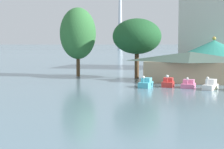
{
  "coord_description": "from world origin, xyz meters",
  "views": [
    {
      "loc": [
        12.53,
        -12.99,
        6.15
      ],
      "look_at": [
        3.59,
        20.98,
        3.04
      ],
      "focal_mm": 58.51,
      "sensor_mm": 36.0,
      "label": 1
    }
  ],
  "objects_px": {
    "green_roof_pavilion": "(214,55)",
    "shoreline_tree_tall_left": "(78,34)",
    "pedal_boat_white": "(210,85)",
    "shoreline_tree_mid": "(137,36)",
    "pedal_boat_red": "(168,83)",
    "pedal_boat_cyan": "(146,83)",
    "boathouse": "(190,66)",
    "pedal_boat_pink": "(188,84)"
  },
  "relations": [
    {
      "from": "pedal_boat_red",
      "to": "pedal_boat_pink",
      "type": "xyz_separation_m",
      "value": [
        2.78,
        -0.26,
        -0.07
      ]
    },
    {
      "from": "shoreline_tree_tall_left",
      "to": "shoreline_tree_mid",
      "type": "distance_m",
      "value": 10.98
    },
    {
      "from": "pedal_boat_red",
      "to": "shoreline_tree_tall_left",
      "type": "bearing_deg",
      "value": -122.44
    },
    {
      "from": "pedal_boat_cyan",
      "to": "pedal_boat_white",
      "type": "height_order",
      "value": "pedal_boat_white"
    },
    {
      "from": "pedal_boat_white",
      "to": "boathouse",
      "type": "height_order",
      "value": "boathouse"
    },
    {
      "from": "pedal_boat_white",
      "to": "boathouse",
      "type": "bearing_deg",
      "value": -143.05
    },
    {
      "from": "green_roof_pavilion",
      "to": "pedal_boat_red",
      "type": "bearing_deg",
      "value": -105.96
    },
    {
      "from": "shoreline_tree_tall_left",
      "to": "shoreline_tree_mid",
      "type": "relative_size",
      "value": 1.21
    },
    {
      "from": "boathouse",
      "to": "shoreline_tree_mid",
      "type": "height_order",
      "value": "shoreline_tree_mid"
    },
    {
      "from": "pedal_boat_pink",
      "to": "boathouse",
      "type": "bearing_deg",
      "value": -172.72
    },
    {
      "from": "pedal_boat_cyan",
      "to": "boathouse",
      "type": "relative_size",
      "value": 0.2
    },
    {
      "from": "shoreline_tree_mid",
      "to": "pedal_boat_red",
      "type": "bearing_deg",
      "value": -59.15
    },
    {
      "from": "pedal_boat_red",
      "to": "boathouse",
      "type": "distance_m",
      "value": 7.92
    },
    {
      "from": "boathouse",
      "to": "green_roof_pavilion",
      "type": "bearing_deg",
      "value": 76.0
    },
    {
      "from": "pedal_boat_pink",
      "to": "green_roof_pavilion",
      "type": "height_order",
      "value": "green_roof_pavilion"
    },
    {
      "from": "pedal_boat_white",
      "to": "shoreline_tree_mid",
      "type": "relative_size",
      "value": 0.31
    },
    {
      "from": "boathouse",
      "to": "green_roof_pavilion",
      "type": "relative_size",
      "value": 1.1
    },
    {
      "from": "pedal_boat_white",
      "to": "shoreline_tree_tall_left",
      "type": "bearing_deg",
      "value": -101.97
    },
    {
      "from": "shoreline_tree_tall_left",
      "to": "shoreline_tree_mid",
      "type": "height_order",
      "value": "shoreline_tree_tall_left"
    },
    {
      "from": "shoreline_tree_mid",
      "to": "pedal_boat_white",
      "type": "bearing_deg",
      "value": -45.58
    },
    {
      "from": "pedal_boat_cyan",
      "to": "shoreline_tree_tall_left",
      "type": "height_order",
      "value": "shoreline_tree_tall_left"
    },
    {
      "from": "pedal_boat_red",
      "to": "pedal_boat_white",
      "type": "relative_size",
      "value": 0.76
    },
    {
      "from": "pedal_boat_white",
      "to": "pedal_boat_red",
      "type": "bearing_deg",
      "value": -87.23
    },
    {
      "from": "green_roof_pavilion",
      "to": "shoreline_tree_tall_left",
      "type": "height_order",
      "value": "shoreline_tree_tall_left"
    },
    {
      "from": "shoreline_tree_mid",
      "to": "green_roof_pavilion",
      "type": "bearing_deg",
      "value": 41.26
    },
    {
      "from": "pedal_boat_pink",
      "to": "shoreline_tree_tall_left",
      "type": "xyz_separation_m",
      "value": [
        -20.23,
        11.93,
        7.27
      ]
    },
    {
      "from": "pedal_boat_cyan",
      "to": "pedal_boat_red",
      "type": "xyz_separation_m",
      "value": [
        2.88,
        1.38,
        -0.01
      ]
    },
    {
      "from": "pedal_boat_cyan",
      "to": "pedal_boat_white",
      "type": "relative_size",
      "value": 0.95
    },
    {
      "from": "pedal_boat_cyan",
      "to": "pedal_boat_pink",
      "type": "xyz_separation_m",
      "value": [
        5.66,
        1.12,
        -0.08
      ]
    },
    {
      "from": "boathouse",
      "to": "green_roof_pavilion",
      "type": "height_order",
      "value": "green_roof_pavilion"
    },
    {
      "from": "pedal_boat_white",
      "to": "green_roof_pavilion",
      "type": "xyz_separation_m",
      "value": [
        0.69,
        23.7,
        3.27
      ]
    },
    {
      "from": "boathouse",
      "to": "green_roof_pavilion",
      "type": "distance_m",
      "value": 15.49
    },
    {
      "from": "pedal_boat_pink",
      "to": "shoreline_tree_tall_left",
      "type": "height_order",
      "value": "shoreline_tree_tall_left"
    },
    {
      "from": "green_roof_pavilion",
      "to": "shoreline_tree_mid",
      "type": "relative_size",
      "value": 1.31
    },
    {
      "from": "pedal_boat_red",
      "to": "pedal_boat_white",
      "type": "distance_m",
      "value": 5.86
    },
    {
      "from": "pedal_boat_pink",
      "to": "shoreline_tree_tall_left",
      "type": "distance_m",
      "value": 24.59
    },
    {
      "from": "pedal_boat_white",
      "to": "shoreline_tree_tall_left",
      "type": "relative_size",
      "value": 0.25
    },
    {
      "from": "pedal_boat_cyan",
      "to": "shoreline_tree_mid",
      "type": "height_order",
      "value": "shoreline_tree_mid"
    },
    {
      "from": "pedal_boat_pink",
      "to": "boathouse",
      "type": "xyz_separation_m",
      "value": [
        -0.16,
        7.47,
        2.02
      ]
    },
    {
      "from": "boathouse",
      "to": "shoreline_tree_mid",
      "type": "relative_size",
      "value": 1.44
    },
    {
      "from": "pedal_boat_cyan",
      "to": "shoreline_tree_mid",
      "type": "bearing_deg",
      "value": -157.08
    },
    {
      "from": "pedal_boat_cyan",
      "to": "shoreline_tree_mid",
      "type": "relative_size",
      "value": 0.29
    }
  ]
}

